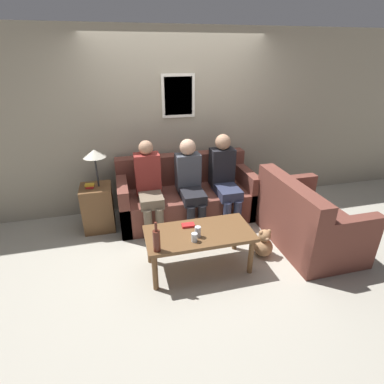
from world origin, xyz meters
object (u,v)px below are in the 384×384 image
Objects in this scene: person_middle at (190,180)px; person_right at (224,176)px; wine_bottle at (157,240)px; couch_main at (186,196)px; drinking_glass at (194,237)px; coffee_table at (199,237)px; person_left at (149,184)px; couch_side at (306,222)px; teddy_bear at (264,244)px.

person_middle is 0.97× the size of person_right.
person_right is at bearing 47.22° from wine_bottle.
drinking_glass is (-0.24, -1.39, 0.21)m from couch_main.
coffee_table is (-0.14, -1.23, 0.10)m from couch_main.
person_left is (-0.32, 1.20, 0.13)m from drinking_glass.
couch_side is at bearing -40.07° from couch_main.
couch_side is 1.12× the size of coffee_table.
teddy_bear is at bearing -39.62° from person_left.
person_middle is at bearing 123.72° from teddy_bear.
couch_side is 1.61m from person_middle.
person_left is (-0.55, -0.19, 0.35)m from couch_main.
person_left reaches higher than person_middle.
person_left reaches higher than teddy_bear.
wine_bottle is (-1.94, -0.35, 0.29)m from couch_side.
couch_main is 6.00× the size of wine_bottle.
drinking_glass is 1.42m from person_right.
wine_bottle is 0.27× the size of person_left.
drinking_glass is at bearing -99.66° from couch_main.
person_middle is at bearing 55.45° from couch_side.
couch_main reaches higher than teddy_bear.
wine_bottle is (-0.50, -0.22, 0.19)m from coffee_table.
coffee_table is at bearing -178.59° from teddy_bear.
person_left is 0.56m from person_middle.
person_left is (-1.86, 0.91, 0.34)m from couch_side.
person_middle is at bearing 81.49° from coffee_table.
couch_side is 0.65m from teddy_bear.
couch_main is 5.48× the size of teddy_bear.
coffee_table is 0.96× the size of person_right.
person_left is (0.08, 1.26, 0.06)m from wine_bottle.
coffee_table is at bearing -96.51° from couch_main.
drinking_glass reaches higher than coffee_table.
teddy_bear is at bearing 1.41° from coffee_table.
coffee_table is at bearing -122.70° from person_right.
person_left is (-0.41, 1.04, 0.24)m from coffee_table.
person_right is (0.52, -0.20, 0.36)m from couch_main.
wine_bottle reaches higher than teddy_bear.
couch_main reaches higher than drinking_glass.
wine_bottle is at bearing -93.80° from person_left.
couch_main is at bearing 49.93° from couch_side.
wine_bottle is at bearing -156.07° from coffee_table.
couch_main is at bearing 66.33° from wine_bottle.
person_middle is 1.30m from teddy_bear.
couch_main is at bearing 80.34° from drinking_glass.
coffee_table is 1.25m from person_right.
person_left reaches higher than couch_main.
coffee_table is (-1.45, -0.13, 0.10)m from couch_side.
couch_side is (1.31, -1.10, 0.00)m from couch_main.
couch_main is 1.65× the size of coffee_table.
couch_side is 4.08× the size of wine_bottle.
person_middle is at bearing 78.09° from drinking_glass.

